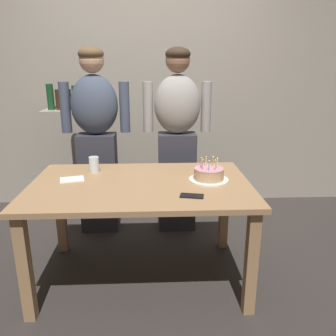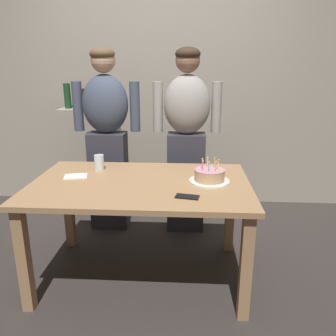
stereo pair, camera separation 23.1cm
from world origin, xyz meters
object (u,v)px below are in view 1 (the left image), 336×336
object	(u,v)px
birthday_cake	(209,175)
cell_phone	(192,196)
person_man_bearded	(96,139)
person_woman_cardigan	(177,138)
water_glass_near	(94,164)
napkin_stack	(72,179)

from	to	relation	value
birthday_cake	cell_phone	xyz separation A→B (m)	(-0.15, -0.29, -0.04)
cell_phone	person_man_bearded	xyz separation A→B (m)	(-0.74, 1.09, 0.13)
birthday_cake	cell_phone	size ratio (longest dim) A/B	1.93
person_woman_cardigan	water_glass_near	bearing A→B (deg)	39.69
birthday_cake	cell_phone	distance (m)	0.33
napkin_stack	person_man_bearded	bearing A→B (deg)	85.08
birthday_cake	person_man_bearded	xyz separation A→B (m)	(-0.89, 0.79, 0.09)
person_man_bearded	person_woman_cardigan	world-z (taller)	same
birthday_cake	water_glass_near	xyz separation A→B (m)	(-0.83, 0.24, 0.02)
water_glass_near	napkin_stack	xyz separation A→B (m)	(-0.13, -0.19, -0.05)
cell_phone	person_man_bearded	bearing A→B (deg)	136.05
person_woman_cardigan	cell_phone	bearing A→B (deg)	90.75
birthday_cake	person_man_bearded	distance (m)	1.20
person_man_bearded	cell_phone	bearing A→B (deg)	124.31
person_man_bearded	person_woman_cardigan	bearing A→B (deg)	-180.00
water_glass_near	person_woman_cardigan	size ratio (longest dim) A/B	0.07
napkin_stack	person_woman_cardigan	xyz separation A→B (m)	(0.79, 0.74, 0.13)
person_man_bearded	water_glass_near	bearing A→B (deg)	96.55
water_glass_near	napkin_stack	distance (m)	0.23
birthday_cake	napkin_stack	distance (m)	0.96
water_glass_near	person_woman_cardigan	world-z (taller)	person_woman_cardigan
person_man_bearded	person_woman_cardigan	distance (m)	0.73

